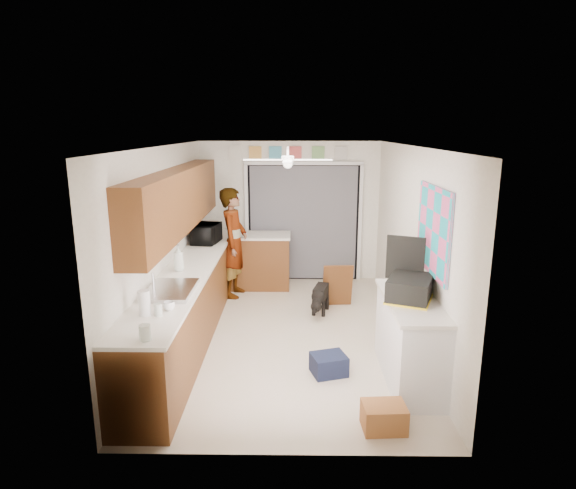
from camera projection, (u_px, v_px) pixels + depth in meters
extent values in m
plane|color=beige|center=(288.00, 333.00, 6.54)|extent=(5.00, 5.00, 0.00)
plane|color=white|center=(288.00, 146.00, 5.95)|extent=(5.00, 5.00, 0.00)
plane|color=white|center=(290.00, 212.00, 8.67)|extent=(3.20, 0.00, 3.20)
plane|color=white|center=(283.00, 318.00, 3.81)|extent=(3.20, 0.00, 3.20)
plane|color=white|center=(165.00, 244.00, 6.26)|extent=(0.00, 5.00, 5.00)
plane|color=white|center=(411.00, 245.00, 6.22)|extent=(0.00, 5.00, 5.00)
cube|color=brown|center=(191.00, 302.00, 6.45)|extent=(0.60, 4.80, 0.90)
cube|color=white|center=(190.00, 268.00, 6.34)|extent=(0.62, 4.80, 0.04)
cube|color=brown|center=(179.00, 200.00, 6.33)|extent=(0.32, 4.00, 0.80)
cube|color=silver|center=(171.00, 291.00, 5.36)|extent=(0.50, 0.76, 0.06)
cylinder|color=silver|center=(153.00, 283.00, 5.34)|extent=(0.03, 0.03, 0.22)
cube|color=brown|center=(261.00, 262.00, 8.38)|extent=(1.00, 0.60, 0.90)
cube|color=white|center=(260.00, 236.00, 8.27)|extent=(1.04, 0.64, 0.04)
cube|color=black|center=(303.00, 223.00, 8.69)|extent=(2.00, 0.06, 2.10)
cube|color=slate|center=(303.00, 223.00, 8.65)|extent=(1.90, 0.03, 2.05)
cube|color=white|center=(247.00, 223.00, 8.67)|extent=(0.06, 0.04, 2.10)
cube|color=white|center=(360.00, 223.00, 8.64)|extent=(0.06, 0.04, 2.10)
cube|color=white|center=(304.00, 163.00, 8.41)|extent=(2.10, 0.04, 0.06)
cube|color=#E8AB4D|center=(255.00, 153.00, 8.40)|extent=(0.22, 0.02, 0.22)
cube|color=#4BAAC8|center=(275.00, 153.00, 8.40)|extent=(0.22, 0.02, 0.22)
cube|color=#D65150|center=(295.00, 153.00, 8.39)|extent=(0.22, 0.02, 0.22)
cube|color=#75AE63|center=(318.00, 153.00, 8.39)|extent=(0.22, 0.02, 0.22)
cube|color=beige|center=(341.00, 153.00, 8.38)|extent=(0.22, 0.02, 0.22)
cube|color=silver|center=(235.00, 153.00, 8.41)|extent=(0.22, 0.02, 0.26)
cube|color=white|center=(410.00, 342.00, 5.25)|extent=(0.50, 1.40, 0.90)
cube|color=white|center=(411.00, 301.00, 5.14)|extent=(0.54, 1.44, 0.04)
cube|color=#EE5792|center=(433.00, 230.00, 5.16)|extent=(0.03, 1.15, 0.95)
cube|color=white|center=(288.00, 160.00, 6.18)|extent=(1.14, 1.14, 0.24)
imported|color=black|center=(206.00, 234.00, 7.62)|extent=(0.44, 0.59, 0.30)
imported|color=silver|center=(178.00, 258.00, 6.12)|extent=(0.14, 0.14, 0.34)
imported|color=white|center=(169.00, 306.00, 4.81)|extent=(0.13, 0.13, 0.09)
cylinder|color=silver|center=(145.00, 333.00, 4.13)|extent=(0.13, 0.13, 0.14)
cylinder|color=silver|center=(158.00, 310.00, 4.67)|extent=(0.10, 0.10, 0.12)
cylinder|color=white|center=(144.00, 303.00, 4.67)|extent=(0.15, 0.15, 0.25)
cube|color=black|center=(410.00, 288.00, 5.11)|extent=(0.61, 0.68, 0.24)
cube|color=yellow|center=(409.00, 298.00, 5.14)|extent=(0.63, 0.70, 0.02)
cube|color=black|center=(405.00, 258.00, 5.34)|extent=(0.40, 0.19, 0.50)
cube|color=#995830|center=(384.00, 417.00, 4.44)|extent=(0.41, 0.32, 0.25)
cube|color=black|center=(329.00, 364.00, 5.44)|extent=(0.45, 0.41, 0.23)
cube|color=brown|center=(338.00, 285.00, 7.46)|extent=(0.47, 0.21, 0.68)
imported|color=white|center=(234.00, 243.00, 7.84)|extent=(0.51, 0.71, 1.80)
cube|color=black|center=(321.00, 298.00, 7.24)|extent=(0.39, 0.64, 0.47)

